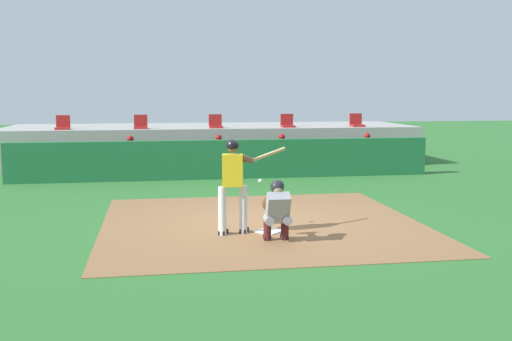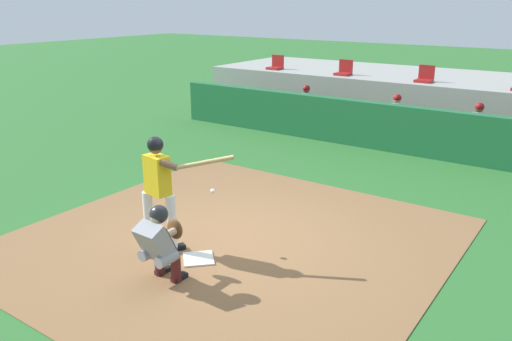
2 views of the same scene
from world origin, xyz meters
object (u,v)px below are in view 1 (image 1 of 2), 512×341
Objects in this scene: home_plate at (269,231)px; dugout_player_3 at (368,152)px; dugout_player_0 at (131,156)px; dugout_player_1 at (219,154)px; stadium_seat_2 at (216,124)px; stadium_seat_3 at (287,123)px; stadium_seat_0 at (63,125)px; stadium_seat_1 at (141,125)px; stadium_seat_4 at (357,123)px; dugout_player_2 at (282,153)px; batter_at_plate at (234,180)px; catcher_crouched at (277,208)px.

home_plate is 0.34× the size of dugout_player_3.
dugout_player_0 and dugout_player_1 have the same top height.
stadium_seat_3 is at bearing 0.00° from stadium_seat_2.
stadium_seat_0 and stadium_seat_3 have the same top height.
dugout_player_3 is (4.92, 8.14, 0.65)m from home_plate.
dugout_player_0 and dugout_player_3 have the same top height.
stadium_seat_4 is (7.80, 0.00, 0.00)m from stadium_seat_1.
stadium_seat_1 reaches higher than dugout_player_3.
stadium_seat_1 reaches higher than home_plate.
dugout_player_3 reaches higher than home_plate.
stadium_seat_2 is at bearing 157.54° from dugout_player_3.
stadium_seat_0 reaches higher than dugout_player_2.
dugout_player_0 is 2.71× the size of stadium_seat_2.
dugout_player_0 is at bearing -144.85° from stadium_seat_2.
stadium_seat_2 is (0.67, 10.22, 0.50)m from batter_at_plate.
dugout_player_3 is at bearing -11.36° from stadium_seat_0.
dugout_player_2 and dugout_player_3 have the same top height.
dugout_player_2 is 2.29m from stadium_seat_3.
batter_at_plate is 10.26m from stadium_seat_2.
stadium_seat_0 is at bearing 168.64° from dugout_player_3.
dugout_player_0 is at bearing 180.00° from dugout_player_1.
stadium_seat_1 is (-1.93, 10.22, 0.50)m from batter_at_plate.
stadium_seat_1 is 2.60m from stadium_seat_2.
dugout_player_0 is 3.64m from stadium_seat_2.
stadium_seat_2 is at bearing 134.37° from dugout_player_2.
batter_at_plate is 1.14× the size of catcher_crouched.
dugout_player_3 is (7.81, 0.00, 0.00)m from dugout_player_0.
home_plate is 8.17m from dugout_player_1.
stadium_seat_0 is at bearing 158.25° from dugout_player_1.
stadium_seat_2 is (2.89, 2.03, 0.86)m from dugout_player_0.
batter_at_plate is at bearing -74.84° from dugout_player_0.
dugout_player_3 reaches higher than catcher_crouched.
batter_at_plate reaches higher than dugout_player_2.
catcher_crouched is 10.16m from dugout_player_3.
stadium_seat_1 is at bearing 180.00° from stadium_seat_4.
catcher_crouched is at bearing -115.47° from stadium_seat_4.
stadium_seat_2 and stadium_seat_3 have the same top height.
dugout_player_0 is (-2.22, 8.19, -0.36)m from batter_at_plate.
stadium_seat_1 is at bearing 103.39° from catcher_crouched.
dugout_player_1 is 2.71× the size of stadium_seat_1.
batter_at_plate is 11.19m from stadium_seat_0.
home_plate is at bearing -104.33° from stadium_seat_3.
dugout_player_3 is at bearing -15.13° from stadium_seat_1.
stadium_seat_3 is at bearing 0.00° from stadium_seat_0.
stadium_seat_3 is at bearing 180.00° from stadium_seat_4.
dugout_player_3 is 2.23m from stadium_seat_4.
stadium_seat_0 is at bearing 180.00° from stadium_seat_3.
stadium_seat_2 is at bearing 35.15° from dugout_player_0.
dugout_player_1 reaches higher than catcher_crouched.
home_plate is at bearing -103.73° from dugout_player_2.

